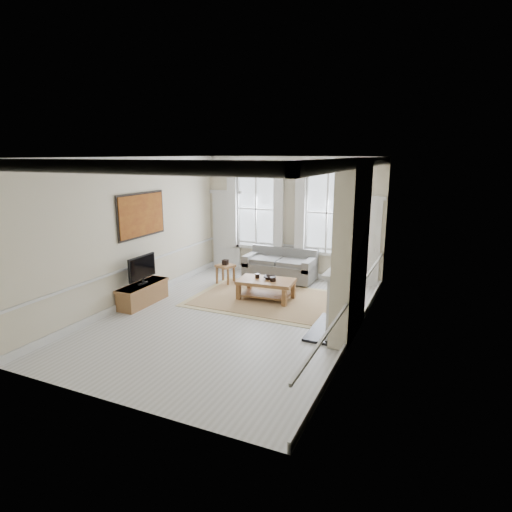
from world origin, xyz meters
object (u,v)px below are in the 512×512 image
at_px(side_table, 225,269).
at_px(tv_stand, 143,294).
at_px(coffee_table, 266,283).
at_px(sofa, 281,267).

xyz_separation_m(side_table, tv_stand, (-0.98, -2.28, -0.16)).
bearing_deg(coffee_table, sofa, 94.14).
relative_size(coffee_table, tv_stand, 1.02).
height_order(sofa, side_table, sofa).
height_order(sofa, coffee_table, sofa).
bearing_deg(tv_stand, side_table, 66.70).
bearing_deg(sofa, side_table, -143.57).
bearing_deg(side_table, sofa, 36.43).
relative_size(side_table, coffee_table, 0.38).
distance_m(coffee_table, tv_stand, 2.92).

